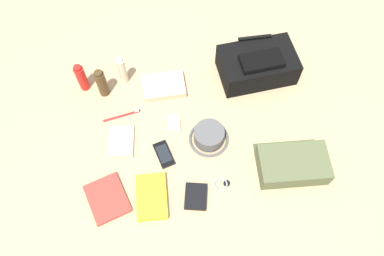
{
  "coord_description": "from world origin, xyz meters",
  "views": [
    {
      "loc": [
        -0.11,
        -0.79,
        1.55
      ],
      "look_at": [
        0.0,
        0.0,
        0.04
      ],
      "focal_mm": 36.0,
      "sensor_mm": 36.0,
      "label": 1
    }
  ],
  "objects_px": {
    "lotion_bottle": "(122,71)",
    "paperback_novel": "(107,199)",
    "bucket_hat": "(209,136)",
    "folded_towel": "(164,86)",
    "media_player": "(174,123)",
    "wallet": "(196,197)",
    "wristwatch": "(221,184)",
    "cologne_bottle": "(102,83)",
    "toiletry_pouch": "(292,164)",
    "notepad": "(121,142)",
    "toothbrush": "(124,115)",
    "travel_guidebook": "(152,197)",
    "cell_phone": "(164,154)",
    "sunscreen_spray": "(82,78)",
    "backpack": "(257,65)"
  },
  "relations": [
    {
      "from": "cologne_bottle",
      "to": "toothbrush",
      "type": "distance_m",
      "value": 0.18
    },
    {
      "from": "toiletry_pouch",
      "to": "cologne_bottle",
      "type": "bearing_deg",
      "value": 147.1
    },
    {
      "from": "backpack",
      "to": "toiletry_pouch",
      "type": "bearing_deg",
      "value": -85.39
    },
    {
      "from": "wallet",
      "to": "backpack",
      "type": "bearing_deg",
      "value": 68.48
    },
    {
      "from": "toothbrush",
      "to": "wristwatch",
      "type": "bearing_deg",
      "value": -45.54
    },
    {
      "from": "lotion_bottle",
      "to": "wristwatch",
      "type": "distance_m",
      "value": 0.7
    },
    {
      "from": "sunscreen_spray",
      "to": "wallet",
      "type": "relative_size",
      "value": 1.46
    },
    {
      "from": "sunscreen_spray",
      "to": "notepad",
      "type": "bearing_deg",
      "value": -64.56
    },
    {
      "from": "lotion_bottle",
      "to": "cell_phone",
      "type": "distance_m",
      "value": 0.45
    },
    {
      "from": "media_player",
      "to": "bucket_hat",
      "type": "bearing_deg",
      "value": -35.7
    },
    {
      "from": "paperback_novel",
      "to": "notepad",
      "type": "xyz_separation_m",
      "value": [
        0.07,
        0.25,
        -0.0
      ]
    },
    {
      "from": "cell_phone",
      "to": "media_player",
      "type": "bearing_deg",
      "value": 66.43
    },
    {
      "from": "backpack",
      "to": "media_player",
      "type": "relative_size",
      "value": 4.16
    },
    {
      "from": "lotion_bottle",
      "to": "travel_guidebook",
      "type": "xyz_separation_m",
      "value": [
        0.07,
        -0.61,
        -0.07
      ]
    },
    {
      "from": "toiletry_pouch",
      "to": "folded_towel",
      "type": "distance_m",
      "value": 0.7
    },
    {
      "from": "backpack",
      "to": "notepad",
      "type": "height_order",
      "value": "backpack"
    },
    {
      "from": "media_player",
      "to": "notepad",
      "type": "distance_m",
      "value": 0.25
    },
    {
      "from": "wallet",
      "to": "travel_guidebook",
      "type": "bearing_deg",
      "value": -175.94
    },
    {
      "from": "toiletry_pouch",
      "to": "wallet",
      "type": "distance_m",
      "value": 0.43
    },
    {
      "from": "sunscreen_spray",
      "to": "cologne_bottle",
      "type": "xyz_separation_m",
      "value": [
        0.09,
        -0.05,
        0.0
      ]
    },
    {
      "from": "paperback_novel",
      "to": "toiletry_pouch",
      "type": "bearing_deg",
      "value": 2.07
    },
    {
      "from": "toothbrush",
      "to": "folded_towel",
      "type": "relative_size",
      "value": 0.87
    },
    {
      "from": "bucket_hat",
      "to": "lotion_bottle",
      "type": "relative_size",
      "value": 1.06
    },
    {
      "from": "paperback_novel",
      "to": "media_player",
      "type": "distance_m",
      "value": 0.45
    },
    {
      "from": "media_player",
      "to": "wallet",
      "type": "distance_m",
      "value": 0.36
    },
    {
      "from": "toiletry_pouch",
      "to": "media_player",
      "type": "relative_size",
      "value": 3.37
    },
    {
      "from": "cologne_bottle",
      "to": "media_player",
      "type": "xyz_separation_m",
      "value": [
        0.31,
        -0.22,
        -0.07
      ]
    },
    {
      "from": "bucket_hat",
      "to": "folded_towel",
      "type": "distance_m",
      "value": 0.35
    },
    {
      "from": "bucket_hat",
      "to": "toothbrush",
      "type": "xyz_separation_m",
      "value": [
        -0.37,
        0.18,
        -0.03
      ]
    },
    {
      "from": "lotion_bottle",
      "to": "toothbrush",
      "type": "distance_m",
      "value": 0.21
    },
    {
      "from": "cologne_bottle",
      "to": "lotion_bottle",
      "type": "distance_m",
      "value": 0.11
    },
    {
      "from": "sunscreen_spray",
      "to": "bucket_hat",
      "type": "bearing_deg",
      "value": -33.82
    },
    {
      "from": "toiletry_pouch",
      "to": "bucket_hat",
      "type": "bearing_deg",
      "value": 150.55
    },
    {
      "from": "lotion_bottle",
      "to": "wristwatch",
      "type": "xyz_separation_m",
      "value": [
        0.37,
        -0.59,
        -0.08
      ]
    },
    {
      "from": "travel_guidebook",
      "to": "cell_phone",
      "type": "distance_m",
      "value": 0.2
    },
    {
      "from": "notepad",
      "to": "wristwatch",
      "type": "bearing_deg",
      "value": -25.75
    },
    {
      "from": "backpack",
      "to": "toothbrush",
      "type": "relative_size",
      "value": 2.13
    },
    {
      "from": "lotion_bottle",
      "to": "paperback_novel",
      "type": "xyz_separation_m",
      "value": [
        -0.11,
        -0.59,
        -0.07
      ]
    },
    {
      "from": "sunscreen_spray",
      "to": "wristwatch",
      "type": "bearing_deg",
      "value": -46.01
    },
    {
      "from": "cologne_bottle",
      "to": "travel_guidebook",
      "type": "distance_m",
      "value": 0.58
    },
    {
      "from": "wallet",
      "to": "notepad",
      "type": "xyz_separation_m",
      "value": [
        -0.29,
        0.3,
        -0.0
      ]
    },
    {
      "from": "backpack",
      "to": "notepad",
      "type": "bearing_deg",
      "value": -157.21
    },
    {
      "from": "wristwatch",
      "to": "notepad",
      "type": "height_order",
      "value": "notepad"
    },
    {
      "from": "backpack",
      "to": "bucket_hat",
      "type": "xyz_separation_m",
      "value": [
        -0.29,
        -0.32,
        -0.04
      ]
    },
    {
      "from": "lotion_bottle",
      "to": "media_player",
      "type": "relative_size",
      "value": 1.91
    },
    {
      "from": "media_player",
      "to": "folded_towel",
      "type": "bearing_deg",
      "value": 97.52
    },
    {
      "from": "notepad",
      "to": "paperback_novel",
      "type": "bearing_deg",
      "value": -99.33
    },
    {
      "from": "lotion_bottle",
      "to": "paperback_novel",
      "type": "distance_m",
      "value": 0.6
    },
    {
      "from": "wristwatch",
      "to": "folded_towel",
      "type": "relative_size",
      "value": 0.35
    },
    {
      "from": "paperback_novel",
      "to": "wristwatch",
      "type": "bearing_deg",
      "value": -0.55
    }
  ]
}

